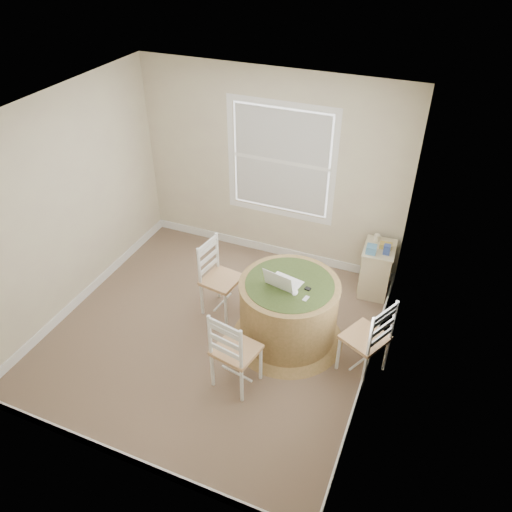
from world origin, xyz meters
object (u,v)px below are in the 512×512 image
at_px(laptop, 283,282).
at_px(chair_left, 221,279).
at_px(round_table, 288,309).
at_px(chair_right, 365,337).
at_px(corner_chest, 376,269).
at_px(chair_near, 236,350).

bearing_deg(laptop, chair_left, -0.84).
relative_size(round_table, chair_right, 1.35).
relative_size(round_table, laptop, 3.22).
xyz_separation_m(round_table, corner_chest, (0.74, 1.24, -0.09)).
bearing_deg(laptop, chair_near, 86.99).
relative_size(chair_near, corner_chest, 1.41).
relative_size(round_table, corner_chest, 1.91).
height_order(round_table, chair_left, chair_left).
relative_size(chair_near, laptop, 2.37).
relative_size(chair_right, laptop, 2.37).
distance_m(round_table, corner_chest, 1.45).
xyz_separation_m(chair_right, laptop, (-0.95, 0.11, 0.35)).
xyz_separation_m(chair_near, corner_chest, (1.01, 2.06, -0.14)).
height_order(laptop, corner_chest, laptop).
bearing_deg(round_table, chair_near, -98.04).
height_order(round_table, chair_near, chair_near).
xyz_separation_m(round_table, laptop, (-0.06, -0.04, 0.39)).
distance_m(laptop, corner_chest, 1.59).
bearing_deg(chair_near, corner_chest, -105.35).
xyz_separation_m(round_table, chair_left, (-0.90, 0.15, 0.04)).
relative_size(round_table, chair_near, 1.35).
distance_m(chair_right, laptop, 1.02).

